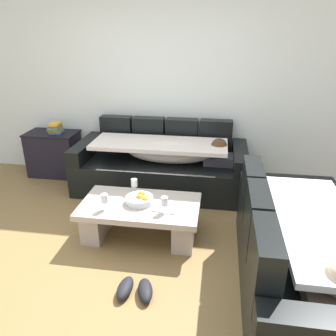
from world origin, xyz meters
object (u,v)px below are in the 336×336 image
open_magazine (166,208)px  side_cabinet (54,154)px  coffee_table (140,216)px  couch_along_wall (163,165)px  fruit_bowl (140,199)px  book_stack_on_cabinet (56,128)px  couch_near_window (299,257)px  wine_glass_far_back (134,183)px  wine_glass_near_left (105,199)px  pair_of_shoes (135,289)px  wine_glass_near_right (164,202)px

open_magazine → side_cabinet: (-1.89, 1.42, -0.06)m
coffee_table → couch_along_wall: bearing=87.9°
fruit_bowl → book_stack_on_cabinet: 2.07m
couch_near_window → fruit_bowl: size_ratio=7.09×
wine_glass_far_back → open_magazine: (0.39, -0.26, -0.11)m
couch_near_window → wine_glass_far_back: size_ratio=11.96×
couch_along_wall → wine_glass_far_back: (-0.15, -0.93, 0.16)m
wine_glass_near_left → pair_of_shoes: (0.45, -0.66, -0.45)m
couch_along_wall → wine_glass_near_left: 1.36m
coffee_table → wine_glass_near_right: bearing=-26.2°
couch_along_wall → wine_glass_near_left: size_ratio=13.33×
couch_near_window → wine_glass_far_back: couch_near_window is taller
couch_near_window → open_magazine: 1.28m
fruit_bowl → open_magazine: fruit_bowl is taller
couch_near_window → open_magazine: size_ratio=7.09×
open_magazine → pair_of_shoes: bearing=-90.8°
couch_near_window → side_cabinet: (-3.05, 1.95, -0.02)m
couch_near_window → fruit_bowl: 1.56m
wine_glass_near_left → wine_glass_near_right: 0.58m
side_cabinet → pair_of_shoes: bearing=-51.5°
open_magazine → coffee_table: bearing=179.4°
fruit_bowl → wine_glass_near_right: (0.28, -0.15, 0.08)m
couch_near_window → side_cabinet: bearing=57.4°
open_magazine → book_stack_on_cabinet: book_stack_on_cabinet is taller
wine_glass_near_right → book_stack_on_cabinet: 2.36m
couch_near_window → pair_of_shoes: size_ratio=5.95×
fruit_bowl → wine_glass_far_back: size_ratio=1.69×
coffee_table → side_cabinet: side_cabinet is taller
wine_glass_near_left → side_cabinet: bearing=130.2°
wine_glass_far_back → couch_along_wall: bearing=80.7°
couch_along_wall → couch_near_window: size_ratio=1.11×
fruit_bowl → wine_glass_near_left: (-0.31, -0.18, 0.08)m
couch_along_wall → fruit_bowl: (-0.04, -1.13, 0.09)m
wine_glass_near_left → open_magazine: (0.59, 0.12, -0.11)m
wine_glass_near_left → wine_glass_near_right: same height
wine_glass_near_right → side_cabinet: bearing=141.3°
couch_along_wall → wine_glass_near_right: (0.23, -1.28, 0.16)m
wine_glass_near_right → book_stack_on_cabinet: (-1.81, 1.51, 0.21)m
couch_along_wall → wine_glass_near_right: size_ratio=13.33×
fruit_bowl → side_cabinet: 2.10m
pair_of_shoes → couch_along_wall: bearing=92.9°
couch_near_window → open_magazine: (-1.16, 0.53, 0.05)m
pair_of_shoes → open_magazine: bearing=80.1°
fruit_bowl → wine_glass_near_left: size_ratio=1.69×
coffee_table → side_cabinet: size_ratio=1.67×
couch_along_wall → book_stack_on_cabinet: size_ratio=10.13×
wine_glass_far_back → side_cabinet: side_cabinet is taller
couch_along_wall → side_cabinet: 1.67m
wine_glass_near_left → side_cabinet: side_cabinet is taller
couch_along_wall → book_stack_on_cabinet: (-1.58, 0.23, 0.37)m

